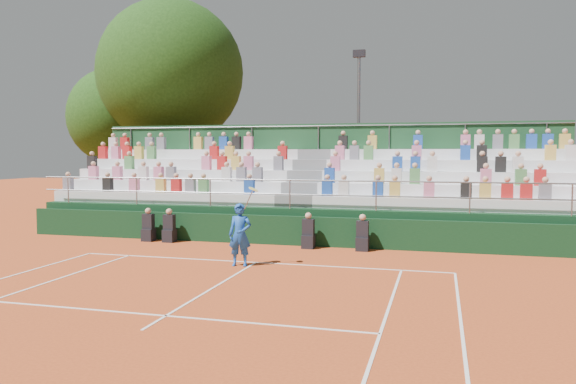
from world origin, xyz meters
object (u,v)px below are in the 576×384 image
(tennis_player, at_px, (240,235))
(tree_east, at_px, (171,73))
(tree_west, at_px, (117,117))
(floodlight_mast, at_px, (359,120))

(tennis_player, bearing_deg, tree_east, 123.67)
(tennis_player, xyz_separation_m, tree_west, (-12.40, 13.72, 4.31))
(tree_east, height_order, floodlight_mast, tree_east)
(tennis_player, xyz_separation_m, floodlight_mast, (1.37, 13.43, 3.90))
(tennis_player, bearing_deg, tree_west, 132.12)
(tennis_player, height_order, floodlight_mast, floodlight_mast)
(tennis_player, relative_size, floodlight_mast, 0.27)
(tennis_player, xyz_separation_m, tree_east, (-8.64, 12.96, 6.50))
(tennis_player, height_order, tree_east, tree_east)
(tree_west, height_order, tree_east, tree_east)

